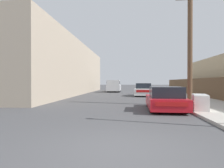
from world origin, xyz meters
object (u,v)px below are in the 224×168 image
Objects in this scene: discarded_fridge at (200,102)px; utility_pole at (190,44)px; car_parked_mid at (144,90)px; pickup_truck at (114,86)px; parked_sports_car_red at (165,99)px.

discarded_fridge is 0.23× the size of utility_pole.
discarded_fridge is 0.42× the size of car_parked_mid.
pickup_truck is at bearing 119.05° from car_parked_mid.
parked_sports_car_red is (-1.61, 0.67, 0.07)m from discarded_fridge.
utility_pole is at bearing 96.54° from discarded_fridge.
parked_sports_car_red is at bearing -83.45° from car_parked_mid.
pickup_truck reaches higher than car_parked_mid.
discarded_fridge is 0.41× the size of parked_sports_car_red.
pickup_truck is 18.71m from utility_pole.
utility_pole is (1.90, 2.00, 3.37)m from parked_sports_car_red.
car_parked_mid reaches higher than discarded_fridge.
utility_pole reaches higher than discarded_fridge.
car_parked_mid is at bearing 93.94° from parked_sports_car_red.
pickup_truck reaches higher than discarded_fridge.
car_parked_mid is 0.80× the size of pickup_truck.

